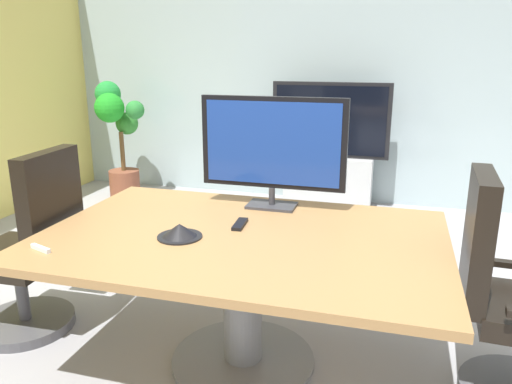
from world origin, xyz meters
The scene contains 11 objects.
ground_plane centered at (0.00, 0.00, 0.00)m, with size 7.28×7.28×0.00m, color #99999E.
wall_back_glass_partition centered at (0.00, 3.14, 1.50)m, with size 6.01×0.10×2.99m, color #9EB2B7.
conference_table centered at (0.07, -0.10, 0.56)m, with size 1.98×1.32×0.73m.
office_chair_left centered at (-1.20, -0.13, 0.46)m, with size 0.60×0.58×1.09m.
office_chair_right centered at (1.33, -0.02, 0.46)m, with size 0.61×0.58×1.09m.
tv_monitor centered at (0.10, 0.39, 1.09)m, with size 0.84×0.18×0.64m.
wall_display_unit centered at (0.10, 2.79, 0.44)m, with size 1.20×0.36×1.31m.
potted_plant centered at (-2.22, 2.55, 0.75)m, with size 0.58×0.56×1.29m.
conference_phone centered at (-0.21, -0.23, 0.76)m, with size 0.22×0.22×0.07m.
remote_control centered at (0.02, 0.01, 0.74)m, with size 0.05×0.17×0.02m, color black.
whiteboard_marker centered at (-0.75, -0.55, 0.74)m, with size 0.13×0.02×0.02m, color silver.
Camera 1 is at (0.77, -2.31, 1.60)m, focal length 34.87 mm.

